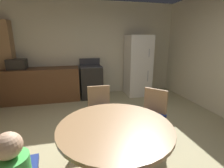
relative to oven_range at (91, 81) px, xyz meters
name	(u,v)px	position (x,y,z in m)	size (l,w,h in m)	color
ground_plane	(115,156)	(0.04, -2.64, -0.47)	(14.00, 14.00, 0.00)	tan
wall_back	(90,49)	(0.04, 0.40, 0.88)	(5.48, 0.12, 2.70)	beige
kitchen_counter	(40,85)	(-1.38, 0.00, -0.02)	(2.05, 0.60, 0.90)	brown
pantry_column	(6,63)	(-2.18, 0.18, 0.58)	(0.44, 0.36, 2.10)	#9E754C
oven_range	(91,81)	(0.00, 0.00, 0.00)	(0.60, 0.60, 1.10)	black
refrigerator	(138,66)	(1.39, -0.05, 0.41)	(0.68, 0.68, 1.76)	white
microwave	(17,64)	(-1.87, 0.00, 0.56)	(0.44, 0.32, 0.26)	black
dining_table	(115,138)	(-0.08, -3.09, 0.14)	(1.22, 1.22, 0.76)	#9E754C
chair_north	(100,109)	(-0.08, -2.04, 0.03)	(0.40, 0.40, 0.87)	#9E754C
chair_northeast	(152,113)	(0.71, -2.40, 0.03)	(0.56, 0.56, 0.87)	#9E754C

